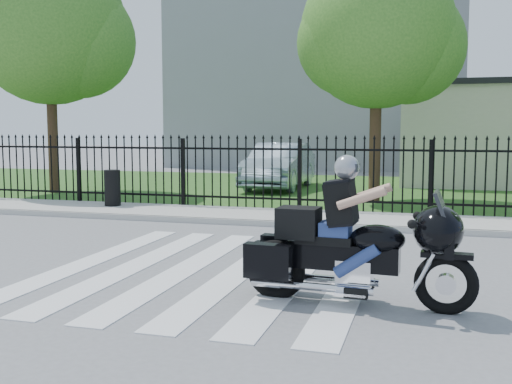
# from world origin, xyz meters

# --- Properties ---
(ground) EXTENTS (120.00, 120.00, 0.00)m
(ground) POSITION_xyz_m (0.00, 0.00, 0.00)
(ground) COLOR slate
(ground) RESTS_ON ground
(crosswalk) EXTENTS (5.00, 5.50, 0.01)m
(crosswalk) POSITION_xyz_m (0.00, 0.00, 0.01)
(crosswalk) COLOR silver
(crosswalk) RESTS_ON ground
(sidewalk) EXTENTS (40.00, 2.00, 0.12)m
(sidewalk) POSITION_xyz_m (0.00, 5.00, 0.06)
(sidewalk) COLOR #ADAAA3
(sidewalk) RESTS_ON ground
(curb) EXTENTS (40.00, 0.12, 0.12)m
(curb) POSITION_xyz_m (0.00, 4.00, 0.06)
(curb) COLOR #ADAAA3
(curb) RESTS_ON ground
(grass_strip) EXTENTS (40.00, 12.00, 0.02)m
(grass_strip) POSITION_xyz_m (0.00, 12.00, 0.01)
(grass_strip) COLOR #29531C
(grass_strip) RESTS_ON ground
(iron_fence) EXTENTS (26.00, 0.04, 1.80)m
(iron_fence) POSITION_xyz_m (0.00, 6.00, 0.90)
(iron_fence) COLOR black
(iron_fence) RESTS_ON ground
(tree_left) EXTENTS (4.80, 4.80, 7.58)m
(tree_left) POSITION_xyz_m (-8.50, 8.50, 5.17)
(tree_left) COLOR #382316
(tree_left) RESTS_ON ground
(tree_mid) EXTENTS (4.20, 4.20, 6.78)m
(tree_mid) POSITION_xyz_m (1.50, 9.00, 4.67)
(tree_mid) COLOR #382316
(tree_mid) RESTS_ON ground
(building_tall) EXTENTS (15.00, 10.00, 12.00)m
(building_tall) POSITION_xyz_m (-3.00, 26.00, 6.00)
(building_tall) COLOR gray
(building_tall) RESTS_ON ground
(motorcycle_rider) EXTENTS (2.68, 0.91, 1.77)m
(motorcycle_rider) POSITION_xyz_m (2.11, -1.13, 0.73)
(motorcycle_rider) COLOR black
(motorcycle_rider) RESTS_ON ground
(parked_car) EXTENTS (1.67, 4.69, 1.54)m
(parked_car) POSITION_xyz_m (-1.92, 11.75, 0.79)
(parked_car) COLOR #90A5B5
(parked_car) RESTS_ON grass_strip
(litter_bin) EXTENTS (0.53, 0.53, 0.90)m
(litter_bin) POSITION_xyz_m (-4.63, 5.33, 0.57)
(litter_bin) COLOR black
(litter_bin) RESTS_ON sidewalk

